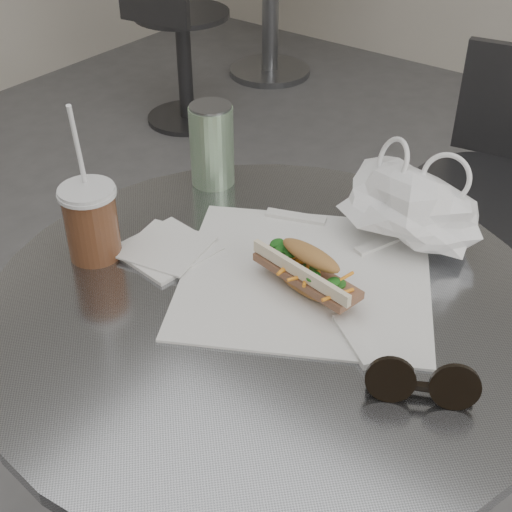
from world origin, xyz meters
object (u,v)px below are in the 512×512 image
Objects in this scene: banh_mi at (308,272)px; drink_can at (212,145)px; iced_coffee at (91,221)px; cafe_table at (265,437)px; sunglasses at (422,385)px; bg_chair at (178,49)px; chair_far at (491,235)px.

banh_mi is 1.49× the size of drink_can.
drink_can is at bearing 90.27° from iced_coffee.
banh_mi reaches higher than cafe_table.
sunglasses is 0.88× the size of drink_can.
banh_mi reaches higher than sunglasses.
drink_can is at bearing -54.29° from bg_chair.
iced_coffee is 0.50m from sunglasses.
chair_far is 0.99m from banh_mi.
chair_far is 3.77× the size of banh_mi.
cafe_table is 5.49× the size of drink_can.
banh_mi is at bearing 20.75° from iced_coffee.
cafe_table is at bearing 79.66° from chair_far.
bg_chair is at bearing 111.86° from sunglasses.
bg_chair is at bearing -29.71° from chair_far.
bg_chair is 6.09× the size of sunglasses.
bg_chair is 5.36× the size of drink_can.
cafe_table is 3.69× the size of banh_mi.
chair_far is 1.13m from iced_coffee.
chair_far is at bearing -29.16° from bg_chair.
cafe_table is at bearing -116.62° from banh_mi.
drink_can is (-0.29, 0.15, 0.03)m from banh_mi.
sunglasses is (0.24, -0.04, 0.30)m from cafe_table.
bg_chair is 2.20m from banh_mi.
iced_coffee is (-0.26, -0.07, 0.33)m from cafe_table.
sunglasses is at bearing -9.19° from cafe_table.
drink_can is at bearing 162.22° from banh_mi.
iced_coffee is at bearing -149.34° from banh_mi.
cafe_table is 0.38m from sunglasses.
sunglasses reaches higher than bg_chair.
drink_can reaches higher than sunglasses.
bg_chair is 3.13× the size of iced_coffee.
chair_far is at bearing 101.48° from banh_mi.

